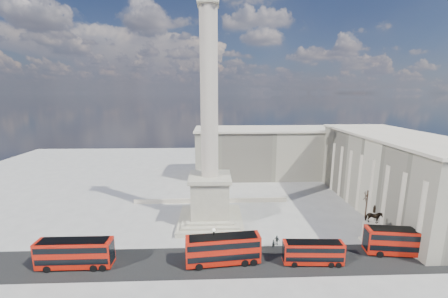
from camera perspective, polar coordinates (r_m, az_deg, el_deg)
name	(u,v)px	position (r m, az deg, el deg)	size (l,w,h in m)	color
ground	(210,233)	(59.20, -2.89, -16.99)	(180.00, 180.00, 0.00)	#A4A29B
asphalt_road	(239,261)	(50.79, 3.07, -22.28)	(120.00, 9.00, 0.01)	black
nelsons_column	(210,166)	(59.06, -2.95, -3.54)	(14.00, 14.00, 49.85)	#AFA992
balustrade_wall	(211,201)	(73.45, -2.73, -10.65)	(40.00, 0.60, 1.10)	beige
building_east	(397,173)	(78.41, 32.27, -4.27)	(19.00, 46.00, 18.60)	beige
building_northeast	(269,152)	(96.07, 9.38, -0.61)	(51.00, 17.00, 16.60)	beige
red_bus_a	(75,253)	(53.84, -28.49, -18.48)	(12.02, 2.86, 4.87)	#BA1709
red_bus_b	(224,249)	(48.83, -0.09, -20.11)	(12.62, 4.03, 5.03)	#BA1709
red_bus_c	(313,252)	(51.29, 18.08, -19.74)	(9.99, 2.81, 4.01)	#BA1709
red_bus_d	(402,241)	(60.03, 33.04, -15.77)	(12.43, 4.40, 4.93)	#BA1709
victorian_lamp	(214,243)	(48.66, -2.11, -18.85)	(0.53, 0.53, 6.20)	black
equestrian_statue	(372,230)	(61.78, 28.40, -14.50)	(3.56, 2.67, 7.54)	beige
bare_tree_near	(398,206)	(66.18, 32.37, -10.04)	(1.73, 1.73, 7.55)	#332319
bare_tree_mid	(368,195)	(71.19, 27.67, -8.51)	(1.83, 1.83, 6.94)	#332319
bare_tree_far	(365,178)	(83.21, 27.28, -5.37)	(1.84, 1.84, 7.52)	#332319
pedestrian_walking	(274,244)	(54.67, 10.28, -18.82)	(0.58, 0.38, 1.60)	#222726
pedestrian_standing	(387,243)	(62.12, 30.76, -16.40)	(0.81, 0.63, 1.68)	#222726
pedestrian_crossing	(277,240)	(55.64, 10.93, -18.10)	(1.10, 0.46, 1.87)	#222726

